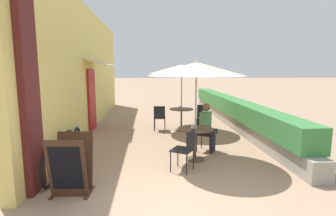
{
  "coord_description": "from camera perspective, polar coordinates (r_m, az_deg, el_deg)",
  "views": [
    {
      "loc": [
        -0.38,
        -3.89,
        2.11
      ],
      "look_at": [
        0.15,
        3.55,
        1.0
      ],
      "focal_mm": 28.0,
      "sensor_mm": 36.0,
      "label": 1
    }
  ],
  "objects": [
    {
      "name": "patio_umbrella_near",
      "position": [
        5.95,
        6.21,
        8.43
      ],
      "size": [
        2.19,
        2.19,
        2.31
      ],
      "color": "#B7B7BC",
      "rests_on": "ground_plane"
    },
    {
      "name": "cafe_chair_near_left",
      "position": [
        6.87,
        7.65,
        -5.02
      ],
      "size": [
        0.55,
        0.55,
        0.87
      ],
      "rotation": [
        0.0,
        0.0,
        4.17
      ],
      "color": "black",
      "rests_on": "ground_plane"
    },
    {
      "name": "ground_plane",
      "position": [
        4.44,
        1.44,
        -19.9
      ],
      "size": [
        120.0,
        120.0,
        0.0
      ],
      "primitive_type": "plane",
      "color": "#9E7F66"
    },
    {
      "name": "patio_table_near",
      "position": [
        6.15,
        5.98,
        -6.15
      ],
      "size": [
        0.82,
        0.82,
        0.76
      ],
      "color": "brown",
      "rests_on": "ground_plane"
    },
    {
      "name": "coffee_cup_mid",
      "position": [
        9.05,
        2.51,
        0.14
      ],
      "size": [
        0.07,
        0.07,
        0.09
      ],
      "color": "white",
      "rests_on": "patio_table_mid"
    },
    {
      "name": "seated_patron_near_left",
      "position": [
        6.8,
        8.57,
        -3.71
      ],
      "size": [
        0.51,
        0.48,
        1.25
      ],
      "rotation": [
        0.0,
        0.0,
        4.17
      ],
      "color": "#23232D",
      "rests_on": "ground_plane"
    },
    {
      "name": "coffee_cup_near",
      "position": [
        6.09,
        5.34,
        -3.98
      ],
      "size": [
        0.07,
        0.07,
        0.09
      ],
      "color": "white",
      "rests_on": "patio_table_near"
    },
    {
      "name": "cafe_chair_mid_right",
      "position": [
        9.2,
        7.59,
        -1.58
      ],
      "size": [
        0.43,
        0.43,
        0.87
      ],
      "rotation": [
        0.0,
        0.0,
        9.34
      ],
      "color": "black",
      "rests_on": "ground_plane"
    },
    {
      "name": "cafe_facade_wall",
      "position": [
        9.92,
        -16.83,
        7.98
      ],
      "size": [
        0.98,
        11.86,
        4.2
      ],
      "color": "#E0CC6B",
      "rests_on": "ground_plane"
    },
    {
      "name": "planter_hedge",
      "position": [
        10.33,
        13.6,
        -0.54
      ],
      "size": [
        0.6,
        10.86,
        1.01
      ],
      "color": "gray",
      "rests_on": "ground_plane"
    },
    {
      "name": "cafe_chair_near_right",
      "position": [
        5.46,
        3.85,
        -8.51
      ],
      "size": [
        0.55,
        0.55,
        0.87
      ],
      "rotation": [
        0.0,
        0.0,
        7.31
      ],
      "color": "black",
      "rests_on": "ground_plane"
    },
    {
      "name": "menu_board",
      "position": [
        4.8,
        -20.35,
        -11.59
      ],
      "size": [
        0.66,
        0.66,
        1.02
      ],
      "rotation": [
        0.0,
        0.0,
        -0.05
      ],
      "color": "#422819",
      "rests_on": "ground_plane"
    },
    {
      "name": "patio_umbrella_mid",
      "position": [
        8.93,
        3.0,
        8.45
      ],
      "size": [
        2.19,
        2.19,
        2.31
      ],
      "color": "#B7B7BC",
      "rests_on": "ground_plane"
    },
    {
      "name": "patio_table_mid",
      "position": [
        9.06,
        2.93,
        -1.38
      ],
      "size": [
        0.82,
        0.82,
        0.76
      ],
      "color": "brown",
      "rests_on": "ground_plane"
    },
    {
      "name": "cafe_chair_mid_left",
      "position": [
        8.99,
        -1.85,
        -1.75
      ],
      "size": [
        0.43,
        0.43,
        0.87
      ],
      "rotation": [
        0.0,
        0.0,
        6.2
      ],
      "color": "black",
      "rests_on": "ground_plane"
    },
    {
      "name": "bicycle_second",
      "position": [
        6.72,
        -20.11,
        -7.4
      ],
      "size": [
        0.14,
        1.66,
        0.72
      ],
      "rotation": [
        0.0,
        0.0,
        0.05
      ],
      "color": "black",
      "rests_on": "ground_plane"
    },
    {
      "name": "bicycle_leaning",
      "position": [
        5.7,
        -22.85,
        -10.3
      ],
      "size": [
        0.1,
        1.68,
        0.74
      ],
      "rotation": [
        0.0,
        0.0,
        -0.01
      ],
      "color": "black",
      "rests_on": "ground_plane"
    }
  ]
}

